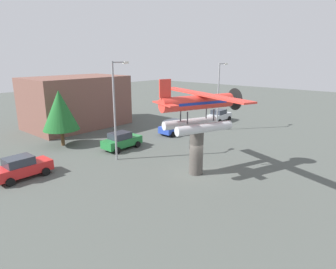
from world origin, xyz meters
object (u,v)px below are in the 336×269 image
(car_far_blue, at_px, (174,127))
(tree_east, at_px, (60,110))
(car_near_red, at_px, (22,167))
(storefront_building, at_px, (76,102))
(car_distant_silver, at_px, (219,115))
(display_pedestal, at_px, (196,152))
(streetlight_primary, at_px, (116,105))
(streetlight_secondary, at_px, (219,92))
(floatplane_monument, at_px, (199,108))
(car_mid_green, at_px, (122,140))

(car_far_blue, relative_size, tree_east, 0.71)
(car_near_red, bearing_deg, storefront_building, 44.12)
(car_far_blue, relative_size, storefront_building, 0.33)
(car_distant_silver, bearing_deg, storefront_building, 139.87)
(display_pedestal, xyz_separation_m, streetlight_primary, (-1.92, 7.45, 3.23))
(car_near_red, xyz_separation_m, streetlight_secondary, (23.40, -3.16, 3.98))
(streetlight_primary, bearing_deg, tree_east, 97.90)
(storefront_building, distance_m, tree_east, 9.07)
(car_distant_silver, relative_size, storefront_building, 0.33)
(car_far_blue, height_order, tree_east, tree_east)
(car_near_red, height_order, streetlight_secondary, streetlight_secondary)
(car_far_blue, bearing_deg, streetlight_secondary, -29.27)
(car_distant_silver, distance_m, tree_east, 22.47)
(floatplane_monument, relative_size, car_far_blue, 2.41)
(car_far_blue, height_order, streetlight_secondary, streetlight_secondary)
(car_distant_silver, height_order, streetlight_primary, streetlight_primary)
(floatplane_monument, bearing_deg, display_pedestal, 180.00)
(streetlight_primary, bearing_deg, car_far_blue, 10.69)
(streetlight_secondary, bearing_deg, streetlight_primary, 176.53)
(car_far_blue, height_order, streetlight_primary, streetlight_primary)
(floatplane_monument, relative_size, car_near_red, 2.41)
(floatplane_monument, bearing_deg, streetlight_secondary, 46.27)
(car_mid_green, bearing_deg, car_near_red, 179.83)
(car_near_red, xyz_separation_m, car_mid_green, (9.98, -0.03, 0.00))
(floatplane_monument, xyz_separation_m, streetlight_primary, (-2.04, 7.50, -0.27))
(car_distant_silver, relative_size, tree_east, 0.71)
(car_near_red, distance_m, streetlight_primary, 9.05)
(streetlight_primary, xyz_separation_m, storefront_building, (5.00, 14.55, -1.74))
(storefront_building, bearing_deg, display_pedestal, -97.98)
(car_near_red, xyz_separation_m, streetlight_primary, (7.71, -2.21, 4.18))
(car_near_red, relative_size, storefront_building, 0.33)
(display_pedestal, height_order, car_near_red, display_pedestal)
(car_mid_green, bearing_deg, car_distant_silver, -1.72)
(tree_east, bearing_deg, streetlight_primary, -82.10)
(display_pedestal, height_order, car_far_blue, display_pedestal)
(streetlight_primary, bearing_deg, streetlight_secondary, -3.47)
(display_pedestal, bearing_deg, floatplane_monument, -20.63)
(display_pedestal, bearing_deg, tree_east, 101.12)
(streetlight_secondary, bearing_deg, storefront_building, 124.58)
(car_mid_green, xyz_separation_m, storefront_building, (2.73, 12.36, 2.45))
(car_far_blue, bearing_deg, storefront_building, 113.49)
(display_pedestal, xyz_separation_m, car_distant_silver, (18.39, 9.10, -0.95))
(car_distant_silver, distance_m, streetlight_secondary, 6.63)
(floatplane_monument, relative_size, car_mid_green, 2.41)
(car_near_red, bearing_deg, streetlight_primary, -16.02)
(car_far_blue, distance_m, car_distant_silver, 9.85)
(car_near_red, xyz_separation_m, car_distant_silver, (28.02, -0.57, 0.00))
(floatplane_monument, bearing_deg, tree_east, 122.15)
(streetlight_primary, xyz_separation_m, streetlight_secondary, (15.68, -0.95, -0.20))
(car_distant_silver, height_order, storefront_building, storefront_building)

